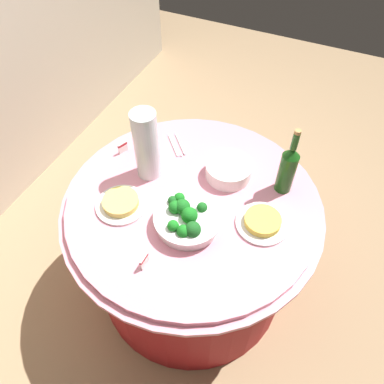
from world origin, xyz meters
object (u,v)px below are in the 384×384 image
object	(u,v)px
broccoli_bowl	(187,219)
decorative_fruit_vase	(147,148)
wine_bottle	(288,168)
label_placard_mid	(144,261)
plate_stack	(229,170)
label_placard_front	(123,147)
food_plate_fried_egg	(262,222)
food_plate_noodles	(121,203)
serving_tongs	(177,146)

from	to	relation	value
broccoli_bowl	decorative_fruit_vase	distance (m)	0.36
wine_bottle	label_placard_mid	bearing A→B (deg)	148.28
plate_stack	label_placard_front	size ratio (longest dim) A/B	3.82
wine_bottle	plate_stack	bearing A→B (deg)	96.59
food_plate_fried_egg	label_placard_front	distance (m)	0.76
plate_stack	food_plate_fried_egg	world-z (taller)	plate_stack
plate_stack	wine_bottle	world-z (taller)	wine_bottle
broccoli_bowl	food_plate_fried_egg	xyz separation A→B (m)	(0.13, -0.28, -0.03)
wine_bottle	label_placard_front	bearing A→B (deg)	97.15
plate_stack	food_plate_noodles	size ratio (longest dim) A/B	0.95
plate_stack	serving_tongs	distance (m)	0.31
decorative_fruit_vase	food_plate_fried_egg	xyz separation A→B (m)	(-0.07, -0.57, -0.14)
decorative_fruit_vase	label_placard_front	size ratio (longest dim) A/B	6.18
broccoli_bowl	label_placard_front	bearing A→B (deg)	60.45
label_placard_front	wine_bottle	bearing A→B (deg)	-82.85
food_plate_fried_egg	food_plate_noodles	distance (m)	0.60
broccoli_bowl	serving_tongs	size ratio (longest dim) A/B	1.90
wine_bottle	food_plate_fried_egg	size ratio (longest dim) A/B	1.53
food_plate_noodles	broccoli_bowl	bearing A→B (deg)	-85.05
food_plate_fried_egg	plate_stack	bearing A→B (deg)	48.32
serving_tongs	decorative_fruit_vase	bearing A→B (deg)	169.90
label_placard_front	food_plate_noodles	bearing A→B (deg)	-150.07
plate_stack	label_placard_front	world-z (taller)	plate_stack
serving_tongs	label_placard_front	bearing A→B (deg)	122.91
food_plate_noodles	label_placard_mid	distance (m)	0.31
food_plate_noodles	wine_bottle	bearing A→B (deg)	-57.18
wine_bottle	label_placard_front	size ratio (longest dim) A/B	6.11
broccoli_bowl	wine_bottle	world-z (taller)	wine_bottle
food_plate_fried_egg	label_placard_mid	size ratio (longest dim) A/B	4.00
broccoli_bowl	food_plate_noodles	bearing A→B (deg)	94.95
decorative_fruit_vase	food_plate_noodles	world-z (taller)	decorative_fruit_vase
broccoli_bowl	serving_tongs	xyz separation A→B (m)	(0.41, 0.25, -0.04)
plate_stack	food_plate_fried_egg	xyz separation A→B (m)	(-0.20, -0.23, -0.02)
broccoli_bowl	plate_stack	bearing A→B (deg)	-8.85
wine_bottle	serving_tongs	world-z (taller)	wine_bottle
label_placard_front	broccoli_bowl	bearing A→B (deg)	-119.55
plate_stack	serving_tongs	world-z (taller)	plate_stack
label_placard_mid	food_plate_noodles	bearing A→B (deg)	48.11
plate_stack	label_placard_mid	world-z (taller)	plate_stack
decorative_fruit_vase	food_plate_fried_egg	world-z (taller)	decorative_fruit_vase
label_placard_mid	broccoli_bowl	bearing A→B (deg)	-16.11
serving_tongs	food_plate_noodles	bearing A→B (deg)	173.11
wine_bottle	food_plate_noodles	size ratio (longest dim) A/B	1.53
broccoli_bowl	food_plate_fried_egg	size ratio (longest dim) A/B	1.27
wine_bottle	decorative_fruit_vase	distance (m)	0.61
food_plate_fried_egg	serving_tongs	bearing A→B (deg)	62.24
food_plate_fried_egg	food_plate_noodles	xyz separation A→B (m)	(-0.16, 0.58, -0.00)
food_plate_fried_egg	label_placard_mid	world-z (taller)	label_placard_mid
decorative_fruit_vase	label_placard_front	bearing A→B (deg)	69.62
wine_bottle	food_plate_noodles	bearing A→B (deg)	122.82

